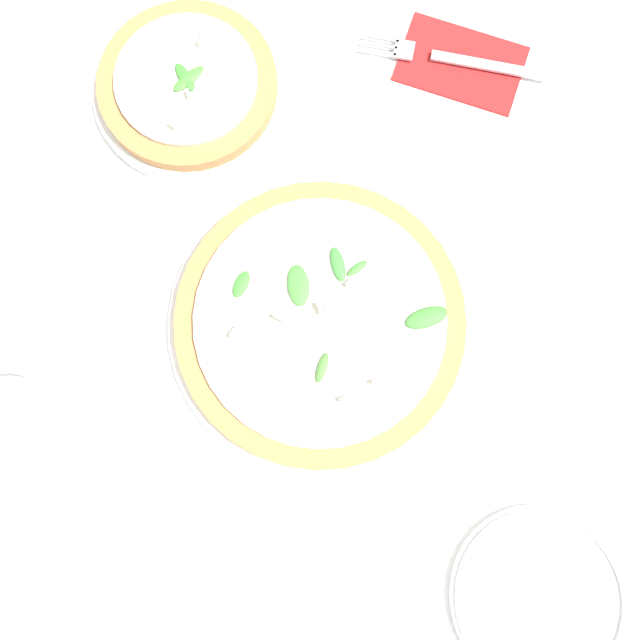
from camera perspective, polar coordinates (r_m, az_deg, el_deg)
ground_plane at (r=0.69m, az=-0.97°, el=-0.86°), size 6.00×6.00×0.00m
pizza_arugula_main at (r=0.68m, az=0.01°, el=-0.18°), size 0.33×0.33×0.05m
pizza_personal_side at (r=0.79m, az=-11.91°, el=20.14°), size 0.23×0.23×0.05m
wine_glass at (r=0.63m, az=-24.98°, el=-9.20°), size 0.09×0.09×0.16m
napkin at (r=0.83m, az=12.79°, el=21.93°), size 0.17×0.13×0.01m
fork at (r=0.82m, az=12.26°, el=22.26°), size 0.21×0.11×0.00m
side_plate_white at (r=0.73m, az=19.52°, el=-22.88°), size 0.19×0.19×0.02m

